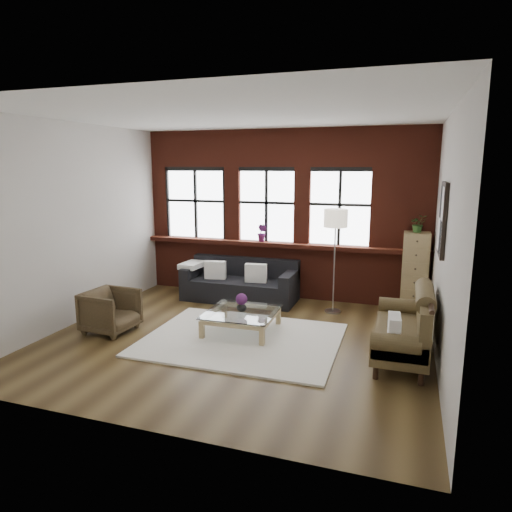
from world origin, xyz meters
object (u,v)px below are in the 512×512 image
(vase, at_px, (242,306))
(floor_lamp, at_px, (334,257))
(dark_sofa, at_px, (240,280))
(drawer_chest, at_px, (415,273))
(armchair, at_px, (111,311))
(coffee_table, at_px, (242,322))
(vintage_settee, at_px, (401,324))

(vase, bearing_deg, floor_lamp, 51.05)
(dark_sofa, xyz_separation_m, drawer_chest, (3.13, 0.28, 0.32))
(dark_sofa, distance_m, armchair, 2.56)
(dark_sofa, height_order, coffee_table, dark_sofa)
(dark_sofa, relative_size, armchair, 2.97)
(vintage_settee, bearing_deg, coffee_table, 175.02)
(armchair, bearing_deg, drawer_chest, -56.80)
(armchair, height_order, coffee_table, armchair)
(coffee_table, height_order, drawer_chest, drawer_chest)
(dark_sofa, relative_size, coffee_table, 2.05)
(armchair, bearing_deg, dark_sofa, -26.59)
(vase, bearing_deg, dark_sofa, 111.41)
(vase, height_order, drawer_chest, drawer_chest)
(vase, distance_m, floor_lamp, 1.94)
(dark_sofa, relative_size, floor_lamp, 1.09)
(coffee_table, distance_m, drawer_chest, 3.18)
(vintage_settee, height_order, drawer_chest, drawer_chest)
(armchair, distance_m, coffee_table, 2.03)
(vase, distance_m, drawer_chest, 3.14)
(vintage_settee, relative_size, drawer_chest, 1.23)
(coffee_table, distance_m, vase, 0.25)
(armchair, xyz_separation_m, floor_lamp, (3.10, 2.04, 0.65))
(armchair, xyz_separation_m, vase, (1.93, 0.60, 0.09))
(dark_sofa, distance_m, vintage_settee, 3.47)
(vase, relative_size, drawer_chest, 0.11)
(armchair, height_order, floor_lamp, floor_lamp)
(armchair, bearing_deg, vintage_settee, -80.89)
(vintage_settee, height_order, coffee_table, vintage_settee)
(vintage_settee, relative_size, floor_lamp, 0.89)
(vintage_settee, distance_m, coffee_table, 2.36)
(armchair, distance_m, vase, 2.02)
(coffee_table, bearing_deg, floor_lamp, 51.05)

